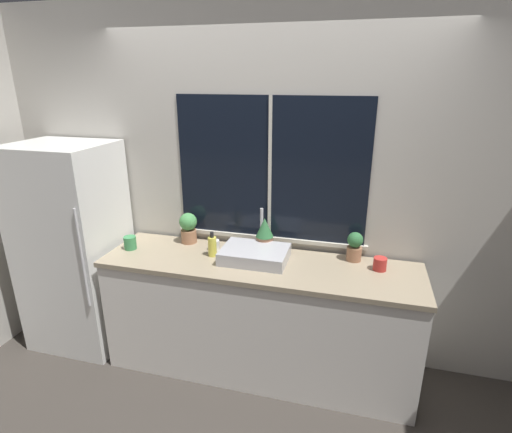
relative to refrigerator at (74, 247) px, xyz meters
The scene contains 13 objects.
ground_plane 1.80m from the refrigerator, 10.79° to the right, with size 14.00×14.00×0.00m, color #38332D.
wall_back 1.68m from the refrigerator, 12.92° to the left, with size 8.00×0.09×2.70m.
wall_left 1.46m from the refrigerator, 118.26° to the left, with size 0.06×7.00×2.70m.
counter 1.61m from the refrigerator, ahead, with size 2.29×0.61×0.90m.
refrigerator is the anchor object (origin of this frame).
sink 1.52m from the refrigerator, ahead, with size 0.47×0.39×0.33m.
potted_plant_left 0.97m from the refrigerator, 13.29° to the left, with size 0.14×0.14×0.24m.
potted_plant_center 1.57m from the refrigerator, ahead, with size 0.13×0.13×0.26m.
potted_plant_right 2.23m from the refrigerator, ahead, with size 0.11×0.11×0.21m.
soap_bottle 1.20m from the refrigerator, ahead, with size 0.06×0.06×0.19m.
mug_white 1.19m from the refrigerator, ahead, with size 0.07×0.07×0.08m.
mug_green 0.55m from the refrigerator, ahead, with size 0.09×0.09×0.10m.
mug_red 2.39m from the refrigerator, ahead, with size 0.09×0.09×0.09m.
Camera 1 is at (0.65, -2.20, 2.16)m, focal length 28.00 mm.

